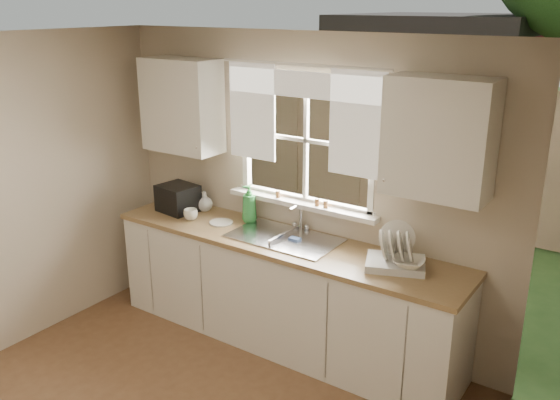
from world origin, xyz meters
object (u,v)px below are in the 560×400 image
Objects in this scene: dish_rack at (396,257)px; soap_bottle_a at (249,203)px; cup at (191,215)px; black_appliance at (178,198)px.

dish_rack is 1.42m from soap_bottle_a.
cup is at bearing -135.88° from soap_bottle_a.
dish_rack is 4.07× the size of cup.
cup is at bearing -16.62° from black_appliance.
soap_bottle_a reaches higher than cup.
soap_bottle_a is 1.01× the size of black_appliance.
cup is (-0.44, -0.25, -0.12)m from soap_bottle_a.
black_appliance is at bearing 179.99° from dish_rack.
black_appliance is at bearing 151.77° from cup.
soap_bottle_a is 0.53m from cup.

